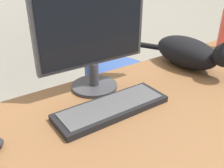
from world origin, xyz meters
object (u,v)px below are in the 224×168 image
(keyboard, at_px, (112,108))
(cat, at_px, (190,52))
(monitor, at_px, (93,38))
(office_chair, at_px, (109,84))

(keyboard, relative_size, cat, 0.72)
(monitor, relative_size, keyboard, 1.09)
(cat, bearing_deg, keyboard, -168.57)
(keyboard, bearing_deg, cat, 11.43)
(cat, bearing_deg, office_chair, 99.31)
(keyboard, bearing_deg, monitor, 78.00)
(cat, bearing_deg, monitor, 171.19)
(office_chair, height_order, cat, office_chair)
(monitor, bearing_deg, keyboard, -102.00)
(office_chair, distance_m, cat, 0.72)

